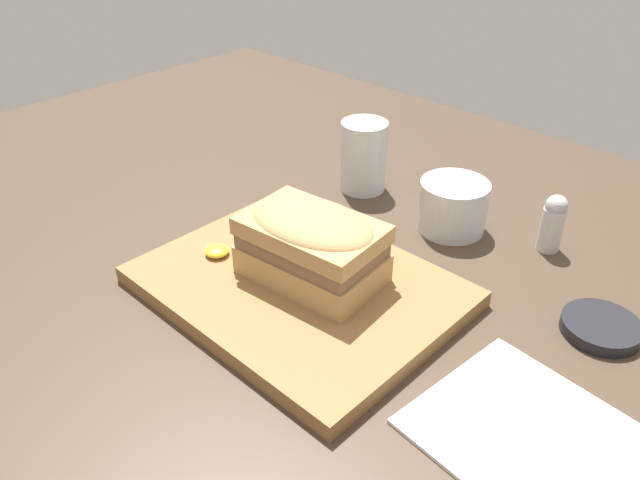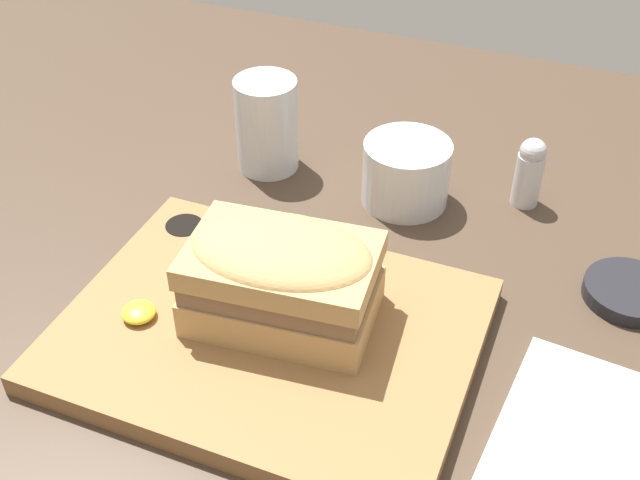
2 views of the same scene
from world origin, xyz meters
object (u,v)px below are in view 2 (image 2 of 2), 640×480
at_px(sandwich, 282,275).
at_px(wine_glass, 406,175).
at_px(napkin, 620,450).
at_px(salt_shaker, 529,171).
at_px(condiment_dish, 629,292).
at_px(serving_board, 269,333).
at_px(water_glass, 267,130).

bearing_deg(sandwich, wine_glass, 80.49).
height_order(napkin, salt_shaker, salt_shaker).
relative_size(sandwich, napkin, 0.84).
bearing_deg(salt_shaker, condiment_dish, -44.07).
bearing_deg(sandwich, napkin, -4.15).
distance_m(sandwich, condiment_dish, 0.30).
relative_size(napkin, condiment_dish, 2.36).
distance_m(serving_board, wine_glass, 0.23).
distance_m(serving_board, condiment_dish, 0.30).
bearing_deg(condiment_dish, salt_shaker, 135.93).
height_order(water_glass, napkin, water_glass).
height_order(serving_board, sandwich, sandwich).
relative_size(serving_board, condiment_dish, 4.17).
bearing_deg(water_glass, salt_shaker, 7.32).
xyz_separation_m(serving_board, sandwich, (0.01, 0.01, 0.05)).
bearing_deg(salt_shaker, serving_board, -119.91).
relative_size(sandwich, condiment_dish, 1.98).
height_order(wine_glass, condiment_dish, wine_glass).
distance_m(water_glass, condiment_dish, 0.37).
relative_size(water_glass, wine_glass, 1.16).
bearing_deg(condiment_dish, serving_board, -148.43).
distance_m(napkin, salt_shaker, 0.30).
bearing_deg(wine_glass, sandwich, -99.51).
bearing_deg(serving_board, sandwich, 63.35).
height_order(water_glass, wine_glass, water_glass).
distance_m(serving_board, sandwich, 0.05).
bearing_deg(sandwich, serving_board, -116.65).
xyz_separation_m(sandwich, condiment_dish, (0.25, 0.15, -0.05)).
distance_m(water_glass, napkin, 0.45).
height_order(napkin, condiment_dish, condiment_dish).
distance_m(sandwich, salt_shaker, 0.29).
height_order(serving_board, water_glass, water_glass).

